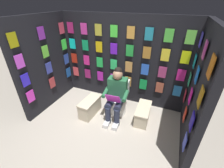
% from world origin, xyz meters
% --- Properties ---
extents(ground_plane, '(30.00, 30.00, 0.00)m').
position_xyz_m(ground_plane, '(0.00, 0.00, 0.00)').
color(ground_plane, '#B2A899').
extents(display_wall_back, '(3.20, 0.14, 2.14)m').
position_xyz_m(display_wall_back, '(0.00, -1.69, 1.07)').
color(display_wall_back, black).
rests_on(display_wall_back, ground).
extents(display_wall_left, '(0.14, 1.64, 2.14)m').
position_xyz_m(display_wall_left, '(-1.60, -0.82, 1.07)').
color(display_wall_left, black).
rests_on(display_wall_left, ground).
extents(display_wall_right, '(0.14, 1.64, 2.14)m').
position_xyz_m(display_wall_right, '(1.60, -0.82, 1.07)').
color(display_wall_right, black).
rests_on(display_wall_right, ground).
extents(toilet, '(0.42, 0.57, 0.77)m').
position_xyz_m(toilet, '(-0.13, -1.13, 0.33)').
color(toilet, white).
rests_on(toilet, ground).
extents(person_reading, '(0.55, 0.71, 1.19)m').
position_xyz_m(person_reading, '(-0.15, -0.91, 0.60)').
color(person_reading, '#286B42').
rests_on(person_reading, ground).
extents(comic_longbox_near, '(0.31, 0.65, 0.34)m').
position_xyz_m(comic_longbox_near, '(-0.74, -1.04, 0.17)').
color(comic_longbox_near, beige).
rests_on(comic_longbox_near, ground).
extents(comic_longbox_far, '(0.32, 0.63, 0.39)m').
position_xyz_m(comic_longbox_far, '(0.45, -0.76, 0.20)').
color(comic_longbox_far, beige).
rests_on(comic_longbox_far, ground).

